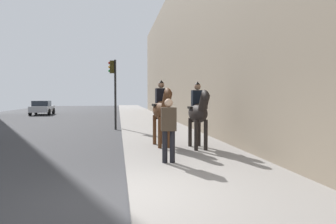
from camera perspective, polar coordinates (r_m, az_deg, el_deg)
sidewalk_slab at (r=6.35m, az=11.13°, el=-13.90°), size 120.00×3.84×0.12m
mounted_horse_near at (r=11.24m, az=-1.08°, el=0.51°), size 2.15×0.69×2.34m
mounted_horse_far at (r=10.79m, az=5.41°, el=0.04°), size 2.15×0.60×2.26m
pedestrian_greeting at (r=8.46m, az=0.11°, el=-2.52°), size 0.29×0.42×1.70m
car_near_lane at (r=35.12m, az=-21.50°, el=0.73°), size 4.17×2.08×1.44m
traffic_light_near_curb at (r=18.29m, az=-9.64°, el=5.10°), size 0.20×0.44×3.93m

